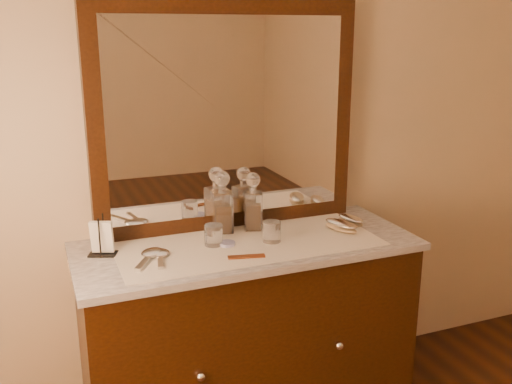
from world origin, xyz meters
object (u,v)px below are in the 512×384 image
dresser_cabinet (248,335)px  pin_dish (227,244)px  mirror_frame (227,117)px  decanter_left (223,208)px  decanter_right (253,207)px  comb (246,257)px  napkin_rack (102,239)px  brush_near (341,226)px  brush_far (351,220)px  hand_mirror_inner (160,255)px  hand_mirror_outer (151,254)px

dresser_cabinet → pin_dish: size_ratio=19.88×
mirror_frame → decanter_left: size_ratio=4.33×
decanter_left → decanter_right: decanter_left is taller
comb → napkin_rack: 0.58m
dresser_cabinet → brush_near: brush_near is taller
brush_near → comb: bearing=-164.9°
decanter_left → decanter_right: size_ratio=1.06×
decanter_right → brush_far: 0.46m
dresser_cabinet → hand_mirror_inner: 0.59m
hand_mirror_outer → comb: bearing=-23.3°
dresser_cabinet → decanter_left: 0.58m
brush_far → brush_near: bearing=-143.8°
decanter_right → hand_mirror_inner: decanter_right is taller
napkin_rack → hand_mirror_outer: napkin_rack is taller
mirror_frame → brush_far: bearing=-21.3°
brush_near → hand_mirror_inner: 0.82m
dresser_cabinet → hand_mirror_outer: hand_mirror_outer is taller
hand_mirror_outer → brush_far: bearing=3.1°
dresser_cabinet → brush_near: bearing=-3.1°
decanter_left → brush_far: (0.58, -0.12, -0.09)m
pin_dish → brush_near: size_ratio=0.38×
pin_dish → decanter_right: decanter_right is taller
decanter_left → decanter_right: bearing=-7.3°
dresser_cabinet → decanter_right: bearing=60.1°
napkin_rack → decanter_left: (0.53, 0.07, 0.04)m
napkin_rack → hand_mirror_outer: size_ratio=0.74×
decanter_left → hand_mirror_outer: 0.41m
dresser_cabinet → mirror_frame: mirror_frame is taller
napkin_rack → decanter_left: 0.54m
decanter_left → hand_mirror_inner: (-0.33, -0.19, -0.10)m
mirror_frame → pin_dish: size_ratio=17.04×
pin_dish → napkin_rack: bearing=169.5°
mirror_frame → hand_mirror_inner: 0.67m
hand_mirror_outer → brush_near: bearing=-0.9°
comb → hand_mirror_outer: (-0.35, 0.15, 0.01)m
pin_dish → mirror_frame: bearing=69.7°
brush_near → brush_far: (0.09, 0.06, -0.00)m
mirror_frame → hand_mirror_inner: size_ratio=5.91×
mirror_frame → comb: 0.64m
napkin_rack → decanter_right: size_ratio=0.63×
dresser_cabinet → pin_dish: 0.46m
decanter_right → hand_mirror_inner: (-0.46, -0.17, -0.09)m
comb → napkin_rack: (-0.52, 0.25, 0.06)m
dresser_cabinet → comb: bearing=-112.0°
comb → brush_far: bearing=31.2°
mirror_frame → brush_far: mirror_frame is taller
dresser_cabinet → napkin_rack: (-0.59, 0.09, 0.51)m
napkin_rack → decanter_right: (0.67, 0.06, 0.04)m
comb → decanter_left: (0.01, 0.32, 0.10)m
pin_dish → comb: (0.03, -0.16, -0.00)m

